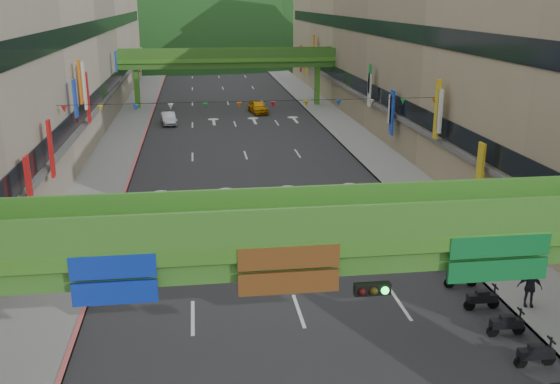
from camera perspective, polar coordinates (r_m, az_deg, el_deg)
road_slab at (r=63.07m, az=-3.90°, el=5.53°), size 18.00×140.00×0.02m
sidewalk_left at (r=63.32m, az=-13.92°, el=5.17°), size 4.00×140.00×0.15m
sidewalk_right at (r=64.69m, az=5.91°, el=5.84°), size 4.00×140.00×0.15m
curb_left at (r=63.13m, az=-12.21°, el=5.27°), size 0.20×140.00×0.18m
curb_right at (r=64.27m, az=4.26°, el=5.82°), size 0.20×140.00×0.18m
building_row_left at (r=63.50m, az=-21.86°, el=13.06°), size 12.80×95.00×19.00m
building_row_right at (r=65.84m, az=13.10°, el=13.94°), size 12.80×95.00×19.00m
overpass_near at (r=19.27m, az=7.83°, el=-6.10°), size 28.00×12.27×7.10m
overpass_far at (r=77.09m, az=-4.77°, el=11.71°), size 28.00×2.20×7.10m
hill_left at (r=172.46m, az=-11.60°, el=12.68°), size 168.00×140.00×112.00m
hill_right at (r=194.23m, az=0.95°, el=13.49°), size 208.00×176.00×128.00m
bunting_string at (r=42.38m, az=-2.19°, el=7.97°), size 26.00×0.36×0.47m
scooter_rider_mid at (r=32.41m, az=0.53°, el=-3.87°), size 1.01×1.57×2.13m
scooter_rider_far at (r=34.30m, az=-6.17°, el=-2.96°), size 0.90×1.57×1.97m
parked_scooter_row at (r=27.53m, az=18.96°, el=-10.23°), size 1.60×11.55×1.08m
car_silver at (r=67.50m, az=-10.17°, el=6.64°), size 1.92×4.12×1.31m
car_yellow at (r=73.26m, az=-2.04°, el=7.79°), size 2.38×4.56×1.48m
pedestrian_red at (r=32.07m, az=18.54°, el=-5.67°), size 0.78×0.61×1.58m
pedestrian_dark at (r=28.98m, az=21.83°, el=-8.36°), size 1.10×0.73×1.73m
pedestrian_blue at (r=32.26m, az=18.34°, el=-5.21°), size 0.99×0.76×1.89m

